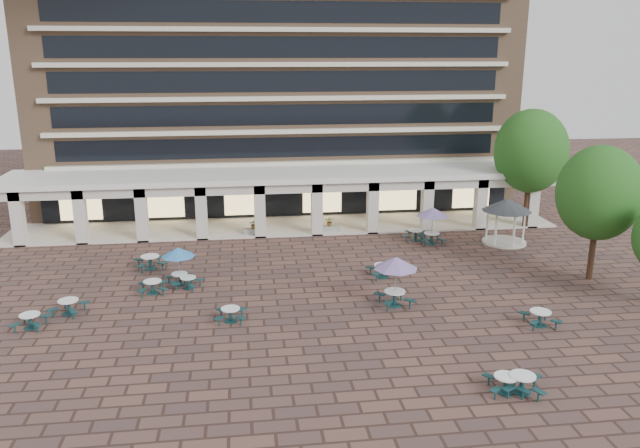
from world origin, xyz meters
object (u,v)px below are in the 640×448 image
at_px(planter_right, 330,226).
at_px(picnic_table_1, 231,313).
at_px(picnic_table_2, 522,382).
at_px(planter_left, 254,229).
at_px(gazebo, 507,210).
at_px(picnic_table_0, 30,320).

bearing_deg(planter_right, picnic_table_1, -115.41).
xyz_separation_m(picnic_table_1, picnic_table_2, (11.66, -8.44, 0.03)).
relative_size(picnic_table_1, planter_left, 1.14).
height_order(picnic_table_1, picnic_table_2, picnic_table_2).
height_order(gazebo, planter_right, gazebo).
bearing_deg(planter_left, picnic_table_1, -95.94).
distance_m(picnic_table_0, planter_right, 22.80).
bearing_deg(picnic_table_1, planter_left, 87.87).
distance_m(gazebo, planter_right, 12.92).
relative_size(picnic_table_0, planter_left, 1.19).
xyz_separation_m(gazebo, planter_right, (-12.02, 4.32, -1.97)).
height_order(picnic_table_0, planter_right, planter_right).
bearing_deg(picnic_table_1, gazebo, 33.72).
xyz_separation_m(picnic_table_0, gazebo, (29.19, 10.68, 2.00)).
height_order(picnic_table_2, planter_left, planter_left).
bearing_deg(planter_left, planter_right, 0.00).
bearing_deg(picnic_table_2, picnic_table_1, 163.12).
height_order(gazebo, planter_left, gazebo).
relative_size(gazebo, planter_right, 2.32).
bearing_deg(picnic_table_0, gazebo, 25.72).
bearing_deg(picnic_table_1, planter_right, 68.41).
bearing_deg(gazebo, picnic_table_1, -150.09).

